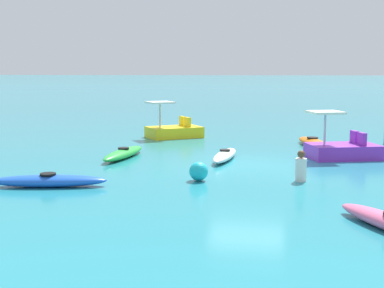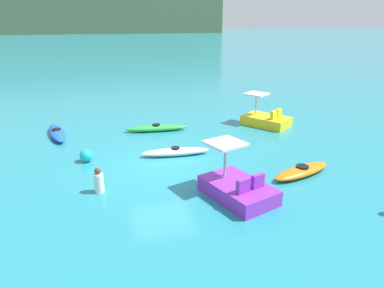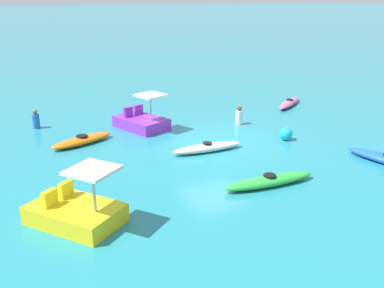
% 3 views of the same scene
% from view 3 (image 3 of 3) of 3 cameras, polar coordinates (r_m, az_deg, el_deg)
% --- Properties ---
extents(ground_plane, '(600.00, 600.00, 0.00)m').
position_cam_3_polar(ground_plane, '(17.41, 2.99, 0.27)').
color(ground_plane, teal).
extents(kayak_white, '(2.92, 0.84, 0.37)m').
position_cam_3_polar(kayak_white, '(16.27, 2.07, -0.50)').
color(kayak_white, white).
rests_on(kayak_white, ground_plane).
extents(kayak_orange, '(2.78, 1.46, 0.37)m').
position_cam_3_polar(kayak_orange, '(17.67, -14.64, 0.49)').
color(kayak_orange, orange).
rests_on(kayak_orange, ground_plane).
extents(kayak_pink, '(2.83, 2.04, 0.37)m').
position_cam_3_polar(kayak_pink, '(23.82, 13.03, 5.45)').
color(kayak_pink, pink).
rests_on(kayak_pink, ground_plane).
extents(kayak_green, '(3.23, 0.96, 0.37)m').
position_cam_3_polar(kayak_green, '(13.62, 10.42, -4.92)').
color(kayak_green, green).
rests_on(kayak_green, ground_plane).
extents(pedal_boat_yellow, '(2.59, 2.83, 1.68)m').
position_cam_3_polar(pedal_boat_yellow, '(11.65, -15.46, -8.75)').
color(pedal_boat_yellow, yellow).
rests_on(pedal_boat_yellow, ground_plane).
extents(pedal_boat_purple, '(2.15, 2.74, 1.68)m').
position_cam_3_polar(pedal_boat_purple, '(19.26, -6.85, 3.09)').
color(pedal_boat_purple, purple).
rests_on(pedal_boat_purple, ground_plane).
extents(buoy_cyan, '(0.54, 0.54, 0.54)m').
position_cam_3_polar(buoy_cyan, '(18.00, 12.60, 1.36)').
color(buoy_cyan, '#19B7C6').
rests_on(buoy_cyan, ground_plane).
extents(person_near_shore, '(0.44, 0.44, 0.88)m').
position_cam_3_polar(person_near_shore, '(20.40, -20.38, 3.07)').
color(person_near_shore, blue).
rests_on(person_near_shore, ground_plane).
extents(person_by_kayaks, '(0.38, 0.38, 0.88)m').
position_cam_3_polar(person_by_kayaks, '(19.85, 6.37, 3.76)').
color(person_by_kayaks, silver).
rests_on(person_by_kayaks, ground_plane).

